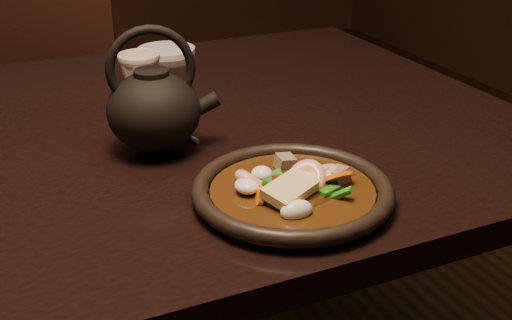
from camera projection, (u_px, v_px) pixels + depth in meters
name	position (u px, v px, depth m)	size (l,w,h in m)	color
table	(24.00, 195.00, 0.97)	(1.60, 0.90, 0.75)	black
chair	(58.00, 146.00, 1.63)	(0.53, 0.53, 0.87)	black
plate	(292.00, 192.00, 0.79)	(0.25, 0.25, 0.03)	black
stirfry	(293.00, 188.00, 0.79)	(0.15, 0.13, 0.05)	#361E09
saucer_right	(166.00, 51.00, 1.38)	(0.13, 0.13, 0.01)	silver
tea_cup	(140.00, 71.00, 1.15)	(0.08, 0.07, 0.08)	beige
chopsticks	(152.00, 117.00, 1.04)	(0.07, 0.25, 0.01)	tan
teapot	(154.00, 106.00, 0.90)	(0.16, 0.13, 0.18)	black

